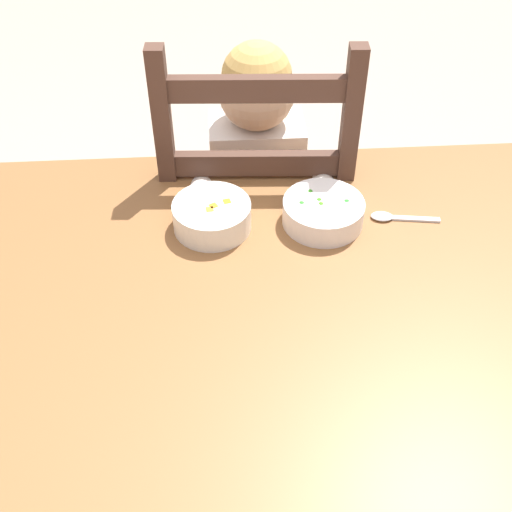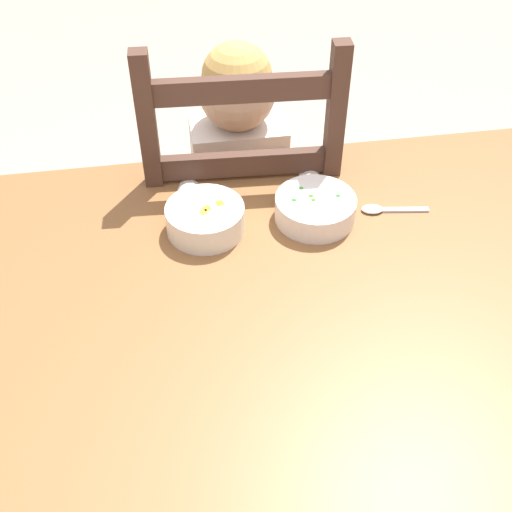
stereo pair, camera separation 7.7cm
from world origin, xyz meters
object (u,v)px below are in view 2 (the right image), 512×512
(dining_chair, at_px, (240,227))
(bowl_of_carrots, at_px, (205,218))
(child_figure, at_px, (241,178))
(dining_table, at_px, (244,338))
(spoon, at_px, (382,209))
(bowl_of_peas, at_px, (315,208))

(dining_chair, distance_m, bowl_of_carrots, 0.43)
(child_figure, height_order, bowl_of_carrots, child_figure)
(dining_table, xyz_separation_m, spoon, (0.31, 0.20, 0.10))
(spoon, bearing_deg, bowl_of_peas, -179.77)
(bowl_of_peas, bearing_deg, dining_table, -130.53)
(bowl_of_peas, relative_size, spoon, 1.15)
(dining_table, xyz_separation_m, dining_chair, (0.06, 0.50, -0.16))
(dining_table, distance_m, child_figure, 0.50)
(dining_table, relative_size, bowl_of_carrots, 9.62)
(bowl_of_peas, xyz_separation_m, spoon, (0.14, 0.00, -0.02))
(dining_table, distance_m, spoon, 0.39)
(dining_table, bearing_deg, spoon, 33.00)
(bowl_of_carrots, bearing_deg, dining_chair, 70.31)
(bowl_of_carrots, height_order, spoon, bowl_of_carrots)
(dining_table, height_order, dining_chair, dining_chair)
(dining_chair, bearing_deg, child_figure, -42.30)
(bowl_of_peas, bearing_deg, spoon, 0.23)
(dining_table, bearing_deg, bowl_of_peas, 49.47)
(dining_table, bearing_deg, dining_chair, 82.89)
(bowl_of_peas, bearing_deg, dining_chair, 110.77)
(child_figure, xyz_separation_m, bowl_of_peas, (0.11, -0.29, 0.13))
(dining_table, relative_size, spoon, 10.59)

